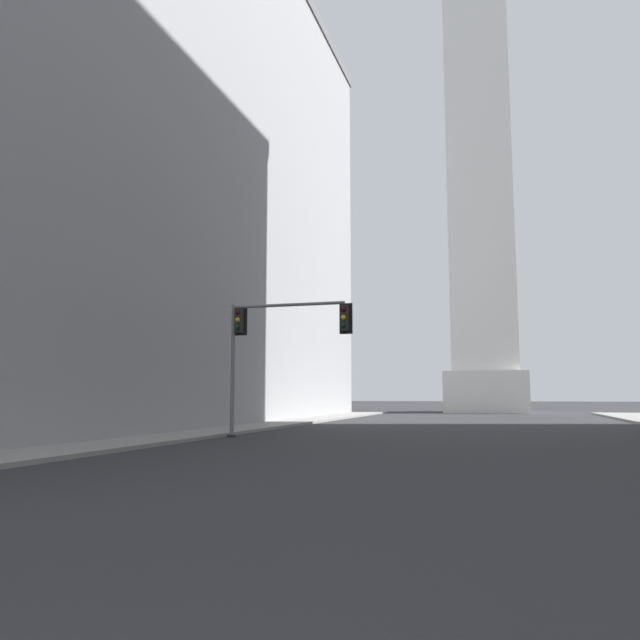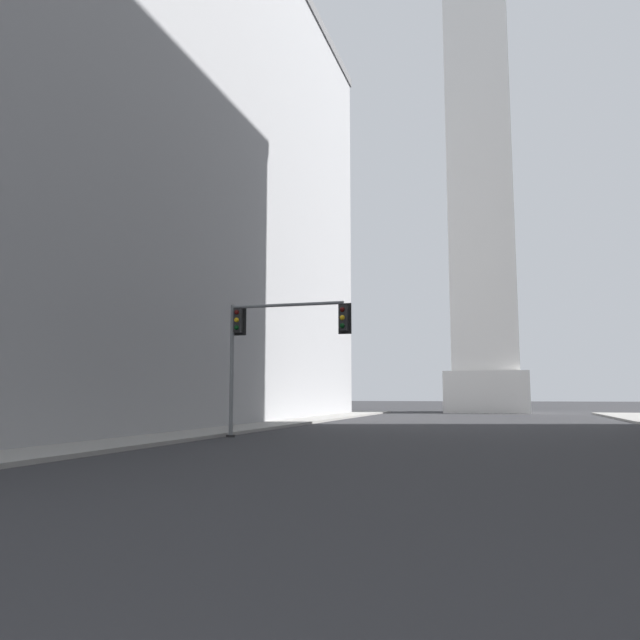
{
  "view_description": "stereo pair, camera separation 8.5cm",
  "coord_description": "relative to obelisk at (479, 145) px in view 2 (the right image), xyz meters",
  "views": [
    {
      "loc": [
        1.99,
        -0.64,
        1.82
      ],
      "look_at": [
        -14.48,
        54.76,
        8.82
      ],
      "focal_mm": 35.0,
      "sensor_mm": 36.0,
      "label": 1
    },
    {
      "loc": [
        2.08,
        -0.61,
        1.82
      ],
      "look_at": [
        -14.48,
        54.76,
        8.82
      ],
      "focal_mm": 35.0,
      "sensor_mm": 36.0,
      "label": 2
    }
  ],
  "objects": [
    {
      "name": "sidewalk_left",
      "position": [
        -12.47,
        -44.17,
        -29.79
      ],
      "size": [
        5.0,
        82.82,
        0.15
      ],
      "primitive_type": "cube",
      "color": "gray",
      "rests_on": "ground_plane"
    },
    {
      "name": "traffic_light_mid_left",
      "position": [
        -7.76,
        -44.26,
        -25.39
      ],
      "size": [
        5.63,
        0.51,
        5.84
      ],
      "color": "slate",
      "rests_on": "ground_plane"
    },
    {
      "name": "building_left",
      "position": [
        -26.4,
        -35.9,
        -12.12
      ],
      "size": [
        27.24,
        55.49,
        35.47
      ],
      "color": "#9E9EA0",
      "rests_on": "ground_plane"
    },
    {
      "name": "obelisk",
      "position": [
        0.0,
        0.0,
        0.0
      ],
      "size": [
        8.55,
        8.55,
        61.9
      ],
      "color": "silver",
      "rests_on": "ground_plane"
    }
  ]
}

